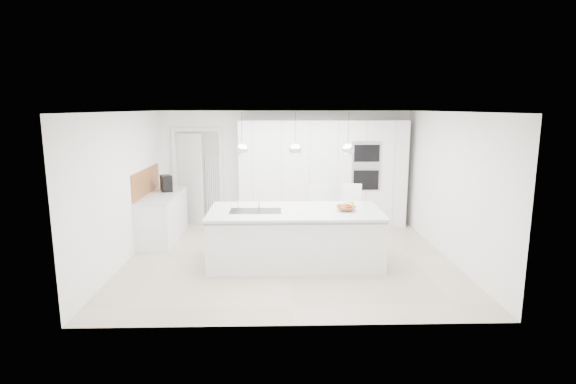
{
  "coord_description": "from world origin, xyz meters",
  "views": [
    {
      "loc": [
        -0.2,
        -7.47,
        2.57
      ],
      "look_at": [
        0.0,
        0.3,
        1.1
      ],
      "focal_mm": 28.0,
      "sensor_mm": 36.0,
      "label": 1
    }
  ],
  "objects_px": {
    "island_base": "(295,238)",
    "bar_stool_left": "(319,216)",
    "bar_stool_right": "(353,216)",
    "espresso_machine": "(166,183)",
    "fruit_bowl": "(346,208)"
  },
  "relations": [
    {
      "from": "bar_stool_left",
      "to": "espresso_machine",
      "type": "bearing_deg",
      "value": 159.99
    },
    {
      "from": "island_base",
      "to": "bar_stool_right",
      "type": "relative_size",
      "value": 2.42
    },
    {
      "from": "fruit_bowl",
      "to": "espresso_machine",
      "type": "height_order",
      "value": "espresso_machine"
    },
    {
      "from": "island_base",
      "to": "espresso_machine",
      "type": "xyz_separation_m",
      "value": [
        -2.53,
        1.81,
        0.63
      ]
    },
    {
      "from": "island_base",
      "to": "bar_stool_left",
      "type": "relative_size",
      "value": 2.52
    },
    {
      "from": "fruit_bowl",
      "to": "bar_stool_left",
      "type": "bearing_deg",
      "value": 109.1
    },
    {
      "from": "espresso_machine",
      "to": "island_base",
      "type": "bearing_deg",
      "value": -60.33
    },
    {
      "from": "bar_stool_left",
      "to": "bar_stool_right",
      "type": "height_order",
      "value": "bar_stool_right"
    },
    {
      "from": "espresso_machine",
      "to": "bar_stool_left",
      "type": "relative_size",
      "value": 0.29
    },
    {
      "from": "bar_stool_left",
      "to": "bar_stool_right",
      "type": "relative_size",
      "value": 0.96
    },
    {
      "from": "island_base",
      "to": "espresso_machine",
      "type": "distance_m",
      "value": 3.17
    },
    {
      "from": "island_base",
      "to": "espresso_machine",
      "type": "bearing_deg",
      "value": 144.43
    },
    {
      "from": "island_base",
      "to": "fruit_bowl",
      "type": "xyz_separation_m",
      "value": [
        0.84,
        -0.02,
        0.51
      ]
    },
    {
      "from": "fruit_bowl",
      "to": "island_base",
      "type": "bearing_deg",
      "value": 178.57
    },
    {
      "from": "bar_stool_right",
      "to": "island_base",
      "type": "bearing_deg",
      "value": -119.87
    }
  ]
}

